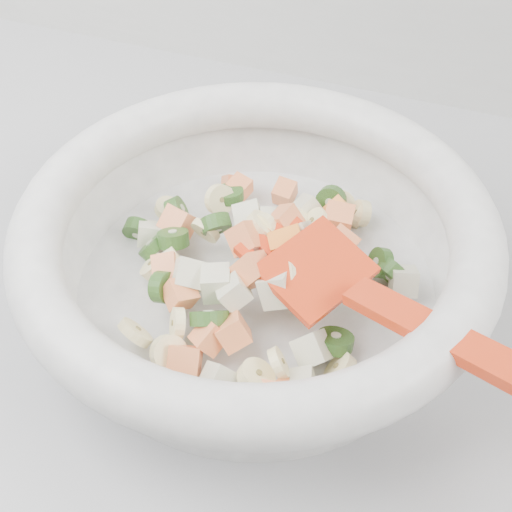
% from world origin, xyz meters
% --- Properties ---
extents(counter, '(2.00, 0.60, 0.90)m').
position_xyz_m(counter, '(0.00, 1.45, 0.45)').
color(counter, gray).
rests_on(counter, ground).
extents(mixing_bowl, '(0.46, 0.35, 0.12)m').
position_xyz_m(mixing_bowl, '(0.15, 1.41, 0.95)').
color(mixing_bowl, white).
rests_on(mixing_bowl, counter).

